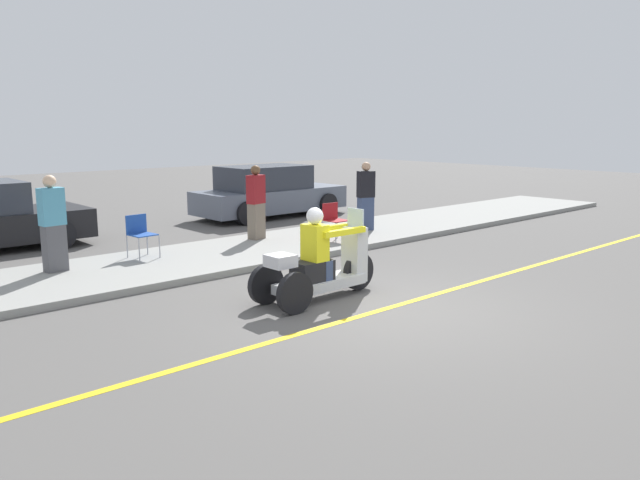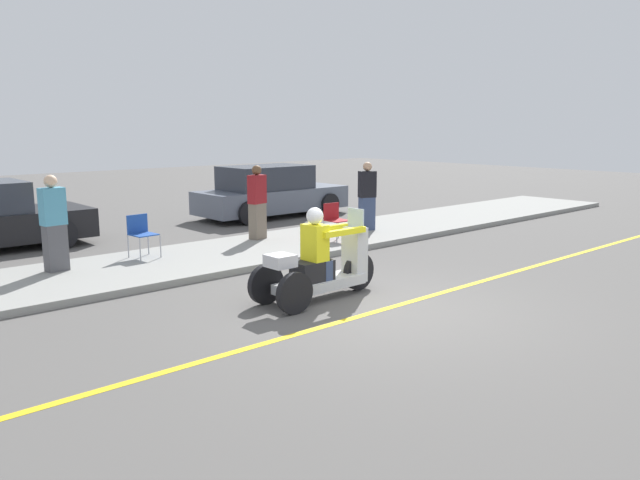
# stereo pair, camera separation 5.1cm
# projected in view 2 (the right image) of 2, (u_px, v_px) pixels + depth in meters

# --- Properties ---
(ground_plane) EXTENTS (60.00, 60.00, 0.00)m
(ground_plane) POSITION_uv_depth(u_px,v_px,m) (383.00, 310.00, 9.08)
(ground_plane) COLOR #565451
(lane_stripe) EXTENTS (24.00, 0.12, 0.01)m
(lane_stripe) POSITION_uv_depth(u_px,v_px,m) (368.00, 314.00, 8.88)
(lane_stripe) COLOR gold
(lane_stripe) RESTS_ON ground
(sidewalk_strip) EXTENTS (28.00, 2.80, 0.12)m
(sidewalk_strip) POSITION_uv_depth(u_px,v_px,m) (213.00, 257.00, 12.44)
(sidewalk_strip) COLOR gray
(sidewalk_strip) RESTS_ON ground
(motorcycle_trike) EXTENTS (2.24, 0.78, 1.44)m
(motorcycle_trike) POSITION_uv_depth(u_px,v_px,m) (320.00, 267.00, 9.55)
(motorcycle_trike) COLOR black
(motorcycle_trike) RESTS_ON ground
(spectator_with_child) EXTENTS (0.44, 0.32, 1.65)m
(spectator_with_child) POSITION_uv_depth(u_px,v_px,m) (257.00, 204.00, 13.93)
(spectator_with_child) COLOR #726656
(spectator_with_child) RESTS_ON sidewalk_strip
(spectator_near_curb) EXTENTS (0.42, 0.28, 1.69)m
(spectator_near_curb) POSITION_uv_depth(u_px,v_px,m) (54.00, 225.00, 10.84)
(spectator_near_curb) COLOR #515156
(spectator_near_curb) RESTS_ON sidewalk_strip
(spectator_by_tree) EXTENTS (0.45, 0.35, 1.65)m
(spectator_by_tree) POSITION_uv_depth(u_px,v_px,m) (367.00, 197.00, 15.11)
(spectator_by_tree) COLOR #38476B
(spectator_by_tree) RESTS_ON sidewalk_strip
(folding_chair_set_back) EXTENTS (0.48, 0.48, 0.82)m
(folding_chair_set_back) POSITION_uv_depth(u_px,v_px,m) (335.00, 218.00, 13.84)
(folding_chair_set_back) COLOR #A5A8AD
(folding_chair_set_back) RESTS_ON sidewalk_strip
(folding_chair_curbside) EXTENTS (0.50, 0.50, 0.82)m
(folding_chair_curbside) POSITION_uv_depth(u_px,v_px,m) (141.00, 231.00, 12.06)
(folding_chair_curbside) COLOR #A5A8AD
(folding_chair_curbside) RESTS_ON sidewalk_strip
(parked_car_lot_far) EXTENTS (4.55, 1.92, 1.49)m
(parked_car_lot_far) POSITION_uv_depth(u_px,v_px,m) (270.00, 193.00, 18.17)
(parked_car_lot_far) COLOR slate
(parked_car_lot_far) RESTS_ON ground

